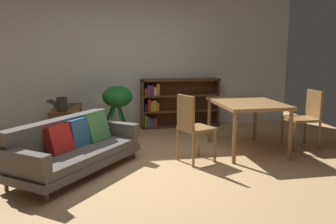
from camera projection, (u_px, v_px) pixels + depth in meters
The scene contains 11 objects.
ground_plane at pixel (147, 170), 4.66m from camera, with size 8.16×8.16×0.00m, color tan.
back_wall_panel at pixel (128, 60), 7.02m from camera, with size 6.80×0.10×2.70m, color silver.
fabric_couch at pixel (74, 147), 4.58m from camera, with size 1.72×1.90×0.70m.
media_console at pixel (67, 124), 6.20m from camera, with size 0.48×1.08×0.55m.
open_laptop at pixel (61, 105), 6.36m from camera, with size 0.45×0.33×0.11m.
desk_speaker at pixel (62, 104), 5.86m from camera, with size 0.17×0.17×0.23m.
potted_floor_plant at pixel (118, 104), 6.32m from camera, with size 0.54×0.54×0.92m.
dining_table at pixel (247, 106), 5.44m from camera, with size 0.94×1.26×0.77m.
dining_chair_near at pixel (192, 125), 4.89m from camera, with size 0.54×0.53×0.96m.
dining_chair_far at pixel (306, 115), 5.65m from camera, with size 0.45×0.45×0.92m.
bookshelf at pixel (175, 103), 7.18m from camera, with size 1.59×0.30×0.97m.
Camera 1 is at (-0.57, -4.41, 1.59)m, focal length 37.84 mm.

